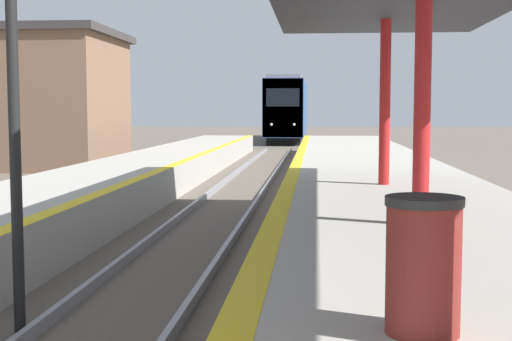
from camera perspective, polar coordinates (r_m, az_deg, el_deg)
The scene contains 3 objects.
train at distance 55.17m, azimuth 2.60°, elevation 4.87°, with size 2.67×18.33×4.67m.
signal_near at distance 7.91m, azimuth -19.02°, elevation 11.17°, with size 0.36×0.31×4.69m.
trash_bin at distance 4.86m, azimuth 13.23°, elevation -7.38°, with size 0.52×0.52×0.92m.
Camera 1 is at (2.20, -1.23, 2.37)m, focal length 50.00 mm.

